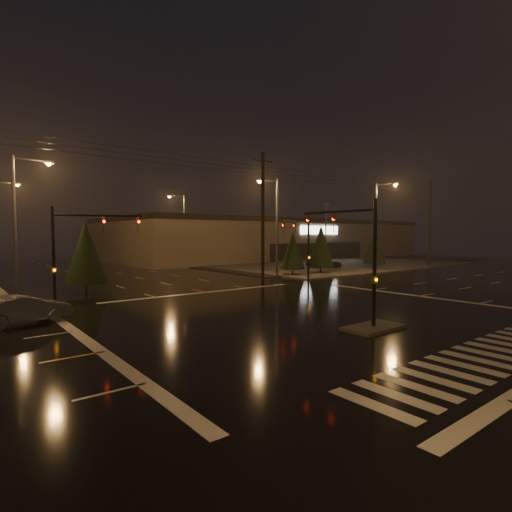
{
  "coord_description": "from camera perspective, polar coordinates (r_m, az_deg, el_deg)",
  "views": [
    {
      "loc": [
        -15.49,
        -14.98,
        4.33
      ],
      "look_at": [
        0.18,
        5.04,
        3.0
      ],
      "focal_mm": 28.0,
      "sensor_mm": 36.0,
      "label": 1
    }
  ],
  "objects": [
    {
      "name": "median_island",
      "position": [
        19.46,
        16.44,
        -9.76
      ],
      "size": [
        3.0,
        1.6,
        0.15
      ],
      "primitive_type": "cube",
      "color": "#46433E",
      "rests_on": "ground"
    },
    {
      "name": "car_crossing",
      "position": [
        22.67,
        -30.31,
        -6.62
      ],
      "size": [
        4.51,
        2.51,
        1.41
      ],
      "primitive_type": "imported",
      "rotation": [
        0.0,
        0.0,
        1.82
      ],
      "color": "slate",
      "rests_on": "ground"
    },
    {
      "name": "streetlight_3",
      "position": [
        40.91,
        2.68,
        5.06
      ],
      "size": [
        2.77,
        0.32,
        10.0
      ],
      "color": "#38383A",
      "rests_on": "ground"
    },
    {
      "name": "ground",
      "position": [
        21.98,
        7.83,
        -8.39
      ],
      "size": [
        140.0,
        140.0,
        0.0
      ],
      "primitive_type": "plane",
      "color": "black",
      "rests_on": "ground"
    },
    {
      "name": "signal_mast_ne",
      "position": [
        35.44,
        6.8,
        2.1
      ],
      "size": [
        4.84,
        1.86,
        6.0
      ],
      "color": "black",
      "rests_on": "ground"
    },
    {
      "name": "parking_lot",
      "position": [
        66.45,
        11.51,
        -0.76
      ],
      "size": [
        50.0,
        24.0,
        0.08
      ],
      "primitive_type": "cube",
      "color": "black",
      "rests_on": "ground"
    },
    {
      "name": "car_parked",
      "position": [
        52.96,
        9.61,
        -0.87
      ],
      "size": [
        2.8,
        4.99,
        1.6
      ],
      "primitive_type": "imported",
      "rotation": [
        0.0,
        0.0,
        0.2
      ],
      "color": "black",
      "rests_on": "ground"
    },
    {
      "name": "sidewalk_ne",
      "position": [
        64.12,
        7.25,
        -0.84
      ],
      "size": [
        36.0,
        36.0,
        0.12
      ],
      "primitive_type": "cube",
      "color": "#46433E",
      "rests_on": "ground"
    },
    {
      "name": "streetlight_4",
      "position": [
        57.56,
        -10.46,
        4.41
      ],
      "size": [
        2.77,
        0.32,
        10.0
      ],
      "color": "#38383A",
      "rests_on": "ground"
    },
    {
      "name": "utility_pole_1",
      "position": [
        37.35,
        0.97,
        5.76
      ],
      "size": [
        2.2,
        0.32,
        12.0
      ],
      "color": "black",
      "rests_on": "ground"
    },
    {
      "name": "streetlight_6",
      "position": [
        45.75,
        17.08,
        4.71
      ],
      "size": [
        0.32,
        2.77,
        10.0
      ],
      "color": "#38383A",
      "rests_on": "ground"
    },
    {
      "name": "utility_pole_2",
      "position": [
        60.87,
        23.56,
        4.44
      ],
      "size": [
        2.2,
        0.32,
        12.0
      ],
      "color": "black",
      "rests_on": "ground"
    },
    {
      "name": "streetlight_1",
      "position": [
        33.3,
        -30.72,
        5.11
      ],
      "size": [
        2.77,
        0.32,
        10.0
      ],
      "color": "#38383A",
      "rests_on": "ground"
    },
    {
      "name": "stop_bar_far",
      "position": [
        30.56,
        -7.21,
        -5.16
      ],
      "size": [
        16.0,
        0.5,
        0.01
      ],
      "primitive_type": "cube",
      "color": "beige",
      "rests_on": "ground"
    },
    {
      "name": "conifer_2",
      "position": [
        53.01,
        16.57,
        1.33
      ],
      "size": [
        2.82,
        2.82,
        5.11
      ],
      "color": "black",
      "rests_on": "ground"
    },
    {
      "name": "conifer_0",
      "position": [
        42.87,
        5.27,
        0.83
      ],
      "size": [
        2.59,
        2.59,
        4.74
      ],
      "color": "black",
      "rests_on": "ground"
    },
    {
      "name": "signal_mast_nw",
      "position": [
        25.83,
        -24.64,
        1.53
      ],
      "size": [
        4.84,
        1.86,
        6.0
      ],
      "color": "black",
      "rests_on": "ground"
    },
    {
      "name": "conifer_1",
      "position": [
        45.75,
        9.25,
        1.4
      ],
      "size": [
        3.05,
        3.05,
        5.47
      ],
      "color": "black",
      "rests_on": "ground"
    },
    {
      "name": "crosswalk",
      "position": [
        17.16,
        30.46,
        -12.02
      ],
      "size": [
        15.0,
        2.6,
        0.01
      ],
      "primitive_type": "cube",
      "color": "beige",
      "rests_on": "ground"
    },
    {
      "name": "retail_building",
      "position": [
        79.17,
        1.58,
        2.64
      ],
      "size": [
        60.2,
        28.3,
        7.2
      ],
      "color": "#776355",
      "rests_on": "ground"
    },
    {
      "name": "conifer_3",
      "position": [
        32.49,
        -23.18,
        0.52
      ],
      "size": [
        3.03,
        3.03,
        5.43
      ],
      "color": "black",
      "rests_on": "ground"
    },
    {
      "name": "signal_mast_median",
      "position": [
        19.55,
        14.38,
        1.2
      ],
      "size": [
        0.25,
        4.59,
        6.0
      ],
      "color": "black",
      "rests_on": "ground"
    }
  ]
}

